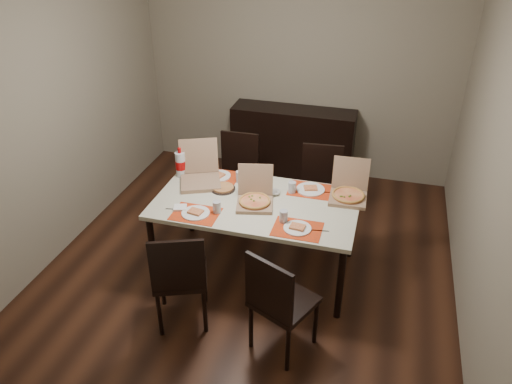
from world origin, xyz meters
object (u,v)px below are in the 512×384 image
(chair_near_right, at_px, (278,300))
(chair_far_right, at_px, (320,186))
(sideboard, at_px, (292,143))
(soda_bottle, at_px, (181,164))
(chair_near_left, at_px, (180,276))
(dining_table, at_px, (256,208))
(chair_far_left, at_px, (237,172))
(dip_bowl, at_px, (274,193))
(pizza_box_center, at_px, (255,198))

(chair_near_right, relative_size, chair_far_right, 1.00)
(sideboard, height_order, soda_bottle, soda_bottle)
(chair_near_left, relative_size, soda_bottle, 3.13)
(sideboard, xyz_separation_m, dining_table, (0.07, -1.94, 0.23))
(chair_far_left, bearing_deg, dip_bowl, -51.68)
(chair_far_left, distance_m, chair_far_right, 0.92)
(dining_table, bearing_deg, dip_bowl, 56.08)
(chair_far_left, height_order, dip_bowl, chair_far_left)
(chair_near_right, bearing_deg, chair_near_left, 175.33)
(dining_table, distance_m, chair_near_right, 1.04)
(chair_far_left, height_order, pizza_box_center, pizza_box_center)
(pizza_box_center, bearing_deg, chair_far_left, 116.15)
(dining_table, distance_m, soda_bottle, 0.90)
(dip_bowl, distance_m, soda_bottle, 0.96)
(sideboard, bearing_deg, dining_table, -87.99)
(chair_near_right, bearing_deg, pizza_box_center, 115.78)
(chair_far_left, relative_size, soda_bottle, 3.13)
(chair_near_left, distance_m, chair_near_right, 0.82)
(sideboard, relative_size, chair_near_left, 1.61)
(chair_near_right, xyz_separation_m, chair_far_left, (-0.90, 1.85, 0.00))
(sideboard, relative_size, dip_bowl, 13.17)
(chair_near_right, xyz_separation_m, soda_bottle, (-1.26, 1.20, 0.36))
(chair_near_left, xyz_separation_m, pizza_box_center, (0.38, 0.83, 0.29))
(chair_far_left, relative_size, pizza_box_center, 2.28)
(chair_near_left, xyz_separation_m, dip_bowl, (0.50, 1.04, 0.25))
(chair_far_right, bearing_deg, chair_near_left, -115.97)
(sideboard, distance_m, soda_bottle, 1.88)
(pizza_box_center, height_order, dip_bowl, pizza_box_center)
(chair_near_left, bearing_deg, chair_far_right, 64.03)
(dining_table, height_order, chair_near_right, chair_near_right)
(sideboard, height_order, dining_table, sideboard)
(chair_near_left, bearing_deg, dip_bowl, 64.23)
(dining_table, relative_size, pizza_box_center, 4.41)
(chair_near_left, relative_size, chair_far_right, 1.00)
(dining_table, bearing_deg, sideboard, 92.01)
(sideboard, bearing_deg, chair_near_left, -96.42)
(chair_near_right, bearing_deg, dip_bowl, 105.86)
(sideboard, distance_m, dining_table, 1.96)
(dining_table, xyz_separation_m, soda_bottle, (-0.83, 0.27, 0.19))
(chair_far_right, height_order, dip_bowl, chair_far_right)
(chair_near_right, distance_m, soda_bottle, 1.78)
(chair_near_right, relative_size, soda_bottle, 3.13)
(chair_near_left, bearing_deg, soda_bottle, 111.49)
(sideboard, height_order, dip_bowl, sideboard)
(chair_far_left, xyz_separation_m, soda_bottle, (-0.36, -0.64, 0.36))
(sideboard, distance_m, pizza_box_center, 2.01)
(dining_table, distance_m, chair_near_left, 0.96)
(sideboard, distance_m, chair_far_left, 1.10)
(pizza_box_center, bearing_deg, chair_near_left, -114.63)
(pizza_box_center, bearing_deg, sideboard, 91.92)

